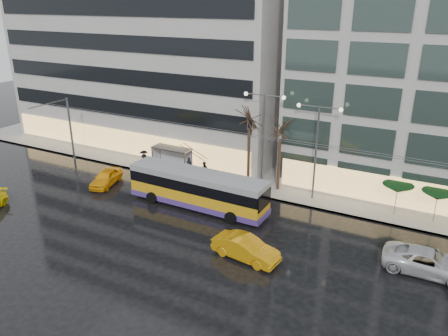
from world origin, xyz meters
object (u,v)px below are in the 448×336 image
Objects in this scene: street_lamp_near at (263,129)px; bus_shelter at (170,153)px; taxi_a at (106,177)px; trolleybus at (198,190)px.

bus_shelter is at bearing -179.37° from street_lamp_near.
bus_shelter is at bearing 45.28° from taxi_a.
taxi_a is (-10.40, -0.03, -0.83)m from trolleybus.
bus_shelter is 7.03m from taxi_a.
trolleybus is 1.40× the size of street_lamp_near.
taxi_a is at bearing -179.85° from trolleybus.
bus_shelter is 11.14m from street_lamp_near.
bus_shelter is (-6.99, 6.00, 0.37)m from trolleybus.
street_lamp_near is at bearing 60.96° from trolleybus.
street_lamp_near reaches higher than trolleybus.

